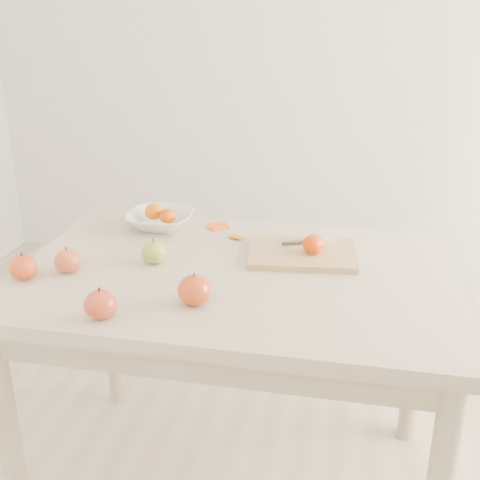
# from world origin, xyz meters

# --- Properties ---
(table) EXTENTS (1.20, 0.80, 0.75)m
(table) POSITION_xyz_m (0.00, 0.00, 0.65)
(table) COLOR #C5AD95
(table) RESTS_ON ground
(cutting_board) EXTENTS (0.32, 0.25, 0.02)m
(cutting_board) POSITION_xyz_m (0.17, 0.13, 0.76)
(cutting_board) COLOR tan
(cutting_board) RESTS_ON table
(board_tangerine) EXTENTS (0.06, 0.06, 0.05)m
(board_tangerine) POSITION_xyz_m (0.20, 0.12, 0.80)
(board_tangerine) COLOR #D23E07
(board_tangerine) RESTS_ON cutting_board
(fruit_bowl) EXTENTS (0.21, 0.21, 0.05)m
(fruit_bowl) POSITION_xyz_m (-0.31, 0.28, 0.78)
(fruit_bowl) COLOR white
(fruit_bowl) RESTS_ON table
(bowl_tangerine_near) EXTENTS (0.06, 0.06, 0.05)m
(bowl_tangerine_near) POSITION_xyz_m (-0.33, 0.29, 0.80)
(bowl_tangerine_near) COLOR #D86907
(bowl_tangerine_near) RESTS_ON fruit_bowl
(bowl_tangerine_far) EXTENTS (0.05, 0.05, 0.05)m
(bowl_tangerine_far) POSITION_xyz_m (-0.28, 0.26, 0.80)
(bowl_tangerine_far) COLOR #CF4F07
(bowl_tangerine_far) RESTS_ON fruit_bowl
(orange_peel_a) EXTENTS (0.07, 0.07, 0.01)m
(orange_peel_a) POSITION_xyz_m (-0.12, 0.31, 0.75)
(orange_peel_a) COLOR #E1500F
(orange_peel_a) RESTS_ON table
(orange_peel_b) EXTENTS (0.05, 0.05, 0.01)m
(orange_peel_b) POSITION_xyz_m (-0.05, 0.23, 0.75)
(orange_peel_b) COLOR orange
(orange_peel_b) RESTS_ON table
(paring_knife) EXTENTS (0.16, 0.08, 0.01)m
(paring_knife) POSITION_xyz_m (0.21, 0.20, 0.78)
(paring_knife) COLOR silver
(paring_knife) RESTS_ON cutting_board
(apple_green) EXTENTS (0.07, 0.07, 0.06)m
(apple_green) POSITION_xyz_m (-0.24, 0.01, 0.78)
(apple_green) COLOR olive
(apple_green) RESTS_ON table
(apple_red_d) EXTENTS (0.07, 0.07, 0.07)m
(apple_red_d) POSITION_xyz_m (-0.54, -0.16, 0.78)
(apple_red_d) COLOR #A21E1D
(apple_red_d) RESTS_ON table
(apple_red_c) EXTENTS (0.08, 0.08, 0.07)m
(apple_red_c) POSITION_xyz_m (-0.25, -0.32, 0.78)
(apple_red_c) COLOR maroon
(apple_red_c) RESTS_ON table
(apple_red_e) EXTENTS (0.08, 0.08, 0.08)m
(apple_red_e) POSITION_xyz_m (-0.06, -0.21, 0.79)
(apple_red_e) COLOR #900507
(apple_red_e) RESTS_ON table
(apple_red_b) EXTENTS (0.07, 0.07, 0.07)m
(apple_red_b) POSITION_xyz_m (-0.45, -0.10, 0.78)
(apple_red_b) COLOR maroon
(apple_red_b) RESTS_ON table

